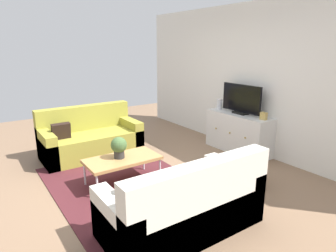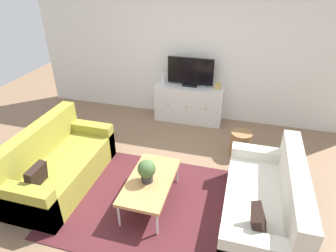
{
  "view_description": "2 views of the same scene",
  "coord_description": "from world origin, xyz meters",
  "px_view_note": "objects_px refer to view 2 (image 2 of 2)",
  "views": [
    {
      "loc": [
        3.61,
        -1.83,
        1.95
      ],
      "look_at": [
        0.0,
        0.65,
        0.75
      ],
      "focal_mm": 31.55,
      "sensor_mm": 36.0,
      "label": 1
    },
    {
      "loc": [
        0.96,
        -2.82,
        2.84
      ],
      "look_at": [
        0.0,
        0.65,
        0.75
      ],
      "focal_mm": 30.92,
      "sensor_mm": 36.0,
      "label": 2
    }
  ],
  "objects_px": {
    "tv_console": "(189,103)",
    "couch_left_side": "(56,166)",
    "couch_right_side": "(267,206)",
    "glass_vase": "(163,78)",
    "mantel_clock": "(218,86)",
    "potted_plant": "(147,170)",
    "wicker_basket": "(240,144)",
    "coffee_table": "(150,181)",
    "flat_screen_tv": "(190,72)"
  },
  "relations": [
    {
      "from": "tv_console",
      "to": "couch_left_side",
      "type": "bearing_deg",
      "value": -120.86
    },
    {
      "from": "couch_left_side",
      "to": "couch_right_side",
      "type": "xyz_separation_m",
      "value": [
        2.87,
        0.0,
        0.0
      ]
    },
    {
      "from": "couch_right_side",
      "to": "glass_vase",
      "type": "height_order",
      "value": "glass_vase"
    },
    {
      "from": "couch_left_side",
      "to": "glass_vase",
      "type": "distance_m",
      "value": 2.59
    },
    {
      "from": "couch_right_side",
      "to": "mantel_clock",
      "type": "height_order",
      "value": "couch_right_side"
    },
    {
      "from": "glass_vase",
      "to": "mantel_clock",
      "type": "xyz_separation_m",
      "value": [
        1.07,
        0.0,
        -0.04
      ]
    },
    {
      "from": "potted_plant",
      "to": "tv_console",
      "type": "distance_m",
      "value": 2.44
    },
    {
      "from": "wicker_basket",
      "to": "tv_console",
      "type": "bearing_deg",
      "value": 138.18
    },
    {
      "from": "couch_right_side",
      "to": "coffee_table",
      "type": "relative_size",
      "value": 1.64
    },
    {
      "from": "tv_console",
      "to": "couch_right_side",
      "type": "bearing_deg",
      "value": -58.51
    },
    {
      "from": "flat_screen_tv",
      "to": "glass_vase",
      "type": "xyz_separation_m",
      "value": [
        -0.53,
        -0.02,
        -0.17
      ]
    },
    {
      "from": "glass_vase",
      "to": "potted_plant",
      "type": "bearing_deg",
      "value": -78.32
    },
    {
      "from": "mantel_clock",
      "to": "wicker_basket",
      "type": "bearing_deg",
      "value": -60.81
    },
    {
      "from": "tv_console",
      "to": "wicker_basket",
      "type": "xyz_separation_m",
      "value": [
        1.07,
        -0.96,
        -0.16
      ]
    },
    {
      "from": "glass_vase",
      "to": "wicker_basket",
      "type": "relative_size",
      "value": 0.49
    },
    {
      "from": "potted_plant",
      "to": "flat_screen_tv",
      "type": "height_order",
      "value": "flat_screen_tv"
    },
    {
      "from": "couch_right_side",
      "to": "flat_screen_tv",
      "type": "relative_size",
      "value": 1.98
    },
    {
      "from": "couch_right_side",
      "to": "wicker_basket",
      "type": "xyz_separation_m",
      "value": [
        -0.39,
        1.42,
        -0.08
      ]
    },
    {
      "from": "couch_left_side",
      "to": "flat_screen_tv",
      "type": "distance_m",
      "value": 2.87
    },
    {
      "from": "flat_screen_tv",
      "to": "tv_console",
      "type": "bearing_deg",
      "value": -90.0
    },
    {
      "from": "couch_right_side",
      "to": "potted_plant",
      "type": "relative_size",
      "value": 5.52
    },
    {
      "from": "coffee_table",
      "to": "flat_screen_tv",
      "type": "height_order",
      "value": "flat_screen_tv"
    },
    {
      "from": "couch_left_side",
      "to": "wicker_basket",
      "type": "bearing_deg",
      "value": 29.72
    },
    {
      "from": "coffee_table",
      "to": "glass_vase",
      "type": "height_order",
      "value": "glass_vase"
    },
    {
      "from": "glass_vase",
      "to": "flat_screen_tv",
      "type": "bearing_deg",
      "value": 2.15
    },
    {
      "from": "potted_plant",
      "to": "flat_screen_tv",
      "type": "relative_size",
      "value": 0.36
    },
    {
      "from": "mantel_clock",
      "to": "coffee_table",
      "type": "bearing_deg",
      "value": -102.57
    },
    {
      "from": "potted_plant",
      "to": "mantel_clock",
      "type": "distance_m",
      "value": 2.51
    },
    {
      "from": "glass_vase",
      "to": "wicker_basket",
      "type": "bearing_deg",
      "value": -30.82
    },
    {
      "from": "coffee_table",
      "to": "wicker_basket",
      "type": "distance_m",
      "value": 1.8
    },
    {
      "from": "flat_screen_tv",
      "to": "wicker_basket",
      "type": "height_order",
      "value": "flat_screen_tv"
    },
    {
      "from": "coffee_table",
      "to": "flat_screen_tv",
      "type": "bearing_deg",
      "value": 89.97
    },
    {
      "from": "coffee_table",
      "to": "potted_plant",
      "type": "distance_m",
      "value": 0.21
    },
    {
      "from": "wicker_basket",
      "to": "potted_plant",
      "type": "bearing_deg",
      "value": -126.61
    },
    {
      "from": "couch_left_side",
      "to": "coffee_table",
      "type": "xyz_separation_m",
      "value": [
        1.42,
        -0.03,
        0.07
      ]
    },
    {
      "from": "couch_right_side",
      "to": "mantel_clock",
      "type": "bearing_deg",
      "value": 111.19
    },
    {
      "from": "couch_left_side",
      "to": "tv_console",
      "type": "xyz_separation_m",
      "value": [
        1.42,
        2.37,
        0.07
      ]
    },
    {
      "from": "tv_console",
      "to": "flat_screen_tv",
      "type": "bearing_deg",
      "value": 90.0
    },
    {
      "from": "tv_console",
      "to": "mantel_clock",
      "type": "relative_size",
      "value": 10.06
    },
    {
      "from": "wicker_basket",
      "to": "flat_screen_tv",
      "type": "bearing_deg",
      "value": 137.58
    },
    {
      "from": "flat_screen_tv",
      "to": "glass_vase",
      "type": "bearing_deg",
      "value": -177.85
    },
    {
      "from": "couch_right_side",
      "to": "potted_plant",
      "type": "xyz_separation_m",
      "value": [
        -1.49,
        -0.06,
        0.27
      ]
    },
    {
      "from": "couch_right_side",
      "to": "glass_vase",
      "type": "xyz_separation_m",
      "value": [
        -1.99,
        2.37,
        0.54
      ]
    },
    {
      "from": "tv_console",
      "to": "flat_screen_tv",
      "type": "height_order",
      "value": "flat_screen_tv"
    },
    {
      "from": "tv_console",
      "to": "glass_vase",
      "type": "distance_m",
      "value": 0.71
    },
    {
      "from": "couch_right_side",
      "to": "mantel_clock",
      "type": "distance_m",
      "value": 2.6
    },
    {
      "from": "couch_right_side",
      "to": "flat_screen_tv",
      "type": "bearing_deg",
      "value": 121.28
    },
    {
      "from": "couch_right_side",
      "to": "potted_plant",
      "type": "bearing_deg",
      "value": -177.72
    },
    {
      "from": "potted_plant",
      "to": "flat_screen_tv",
      "type": "xyz_separation_m",
      "value": [
        0.03,
        2.45,
        0.43
      ]
    },
    {
      "from": "flat_screen_tv",
      "to": "potted_plant",
      "type": "bearing_deg",
      "value": -90.72
    }
  ]
}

